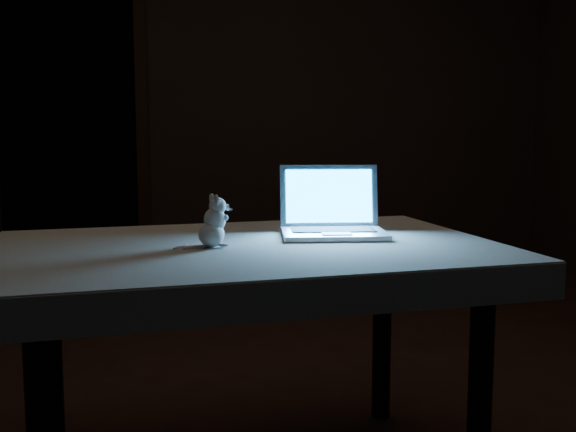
{
  "coord_description": "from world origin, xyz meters",
  "views": [
    {
      "loc": [
        -0.38,
        -2.55,
        1.0
      ],
      "look_at": [
        -0.08,
        -0.59,
        0.74
      ],
      "focal_mm": 45.0,
      "sensor_mm": 36.0,
      "label": 1
    }
  ],
  "objects": [
    {
      "name": "table",
      "position": [
        -0.19,
        -0.63,
        0.33
      ],
      "size": [
        1.34,
        0.95,
        0.66
      ],
      "primitive_type": null,
      "rotation": [
        0.0,
        0.0,
        0.13
      ],
      "color": "black",
      "rests_on": "floor"
    },
    {
      "name": "laptop",
      "position": [
        0.06,
        -0.53,
        0.77
      ],
      "size": [
        0.32,
        0.29,
        0.2
      ],
      "primitive_type": null,
      "rotation": [
        0.0,
        0.0,
        -0.09
      ],
      "color": "silver",
      "rests_on": "tablecloth"
    },
    {
      "name": "back_wall",
      "position": [
        0.0,
        2.5,
        1.3
      ],
      "size": [
        4.5,
        0.04,
        2.6
      ],
      "primitive_type": "cube",
      "color": "black",
      "rests_on": "ground"
    },
    {
      "name": "tablecloth",
      "position": [
        -0.23,
        -0.61,
        0.63
      ],
      "size": [
        1.42,
        1.03,
        0.09
      ],
      "primitive_type": null,
      "rotation": [
        0.0,
        0.0,
        0.11
      ],
      "color": "#BEB3A1",
      "rests_on": "table"
    },
    {
      "name": "floor",
      "position": [
        0.0,
        0.0,
        0.0
      ],
      "size": [
        5.0,
        5.0,
        0.0
      ],
      "primitive_type": "plane",
      "color": "black",
      "rests_on": "ground"
    },
    {
      "name": "doorway",
      "position": [
        -1.1,
        2.5,
        1.06
      ],
      "size": [
        1.06,
        0.36,
        2.13
      ],
      "primitive_type": null,
      "color": "black",
      "rests_on": "back_wall"
    },
    {
      "name": "plush_mouse",
      "position": [
        -0.29,
        -0.66,
        0.74
      ],
      "size": [
        0.12,
        0.12,
        0.14
      ],
      "primitive_type": null,
      "rotation": [
        0.0,
        0.0,
        0.19
      ],
      "color": "silver",
      "rests_on": "tablecloth"
    }
  ]
}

